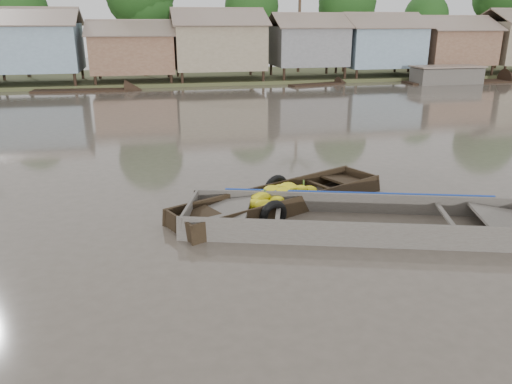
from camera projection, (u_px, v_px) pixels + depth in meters
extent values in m
plane|color=#4D453B|center=(298.00, 244.00, 10.50)|extent=(120.00, 120.00, 0.00)
cube|color=#384723|center=(183.00, 78.00, 41.02)|extent=(120.00, 12.00, 0.50)
cube|color=gray|center=(34.00, 47.00, 34.82)|extent=(6.20, 5.20, 3.20)
cube|color=brown|center=(25.00, 16.00, 32.86)|extent=(6.60, 3.02, 1.28)
cube|color=brown|center=(34.00, 16.00, 35.46)|extent=(6.60, 3.02, 1.28)
cube|color=brown|center=(133.00, 53.00, 36.31)|extent=(5.80, 4.60, 2.70)
cube|color=brown|center=(130.00, 28.00, 34.58)|extent=(6.20, 2.67, 1.14)
cube|color=brown|center=(131.00, 27.00, 36.88)|extent=(6.20, 2.67, 1.14)
cube|color=#82735A|center=(218.00, 46.00, 37.41)|extent=(6.50, 5.30, 3.30)
cube|color=brown|center=(220.00, 16.00, 35.41)|extent=(6.90, 3.08, 1.31)
cube|color=brown|center=(215.00, 17.00, 38.05)|extent=(6.90, 3.08, 1.31)
cube|color=slate|center=(307.00, 46.00, 38.81)|extent=(5.40, 4.70, 2.90)
cube|color=brown|center=(313.00, 20.00, 37.02)|extent=(5.80, 2.73, 1.17)
cube|color=brown|center=(303.00, 20.00, 39.37)|extent=(5.80, 2.73, 1.17)
cube|color=gray|center=(379.00, 47.00, 40.03)|extent=(6.00, 5.00, 3.10)
cube|color=brown|center=(389.00, 20.00, 38.14)|extent=(6.40, 2.90, 1.24)
cube|color=brown|center=(373.00, 20.00, 40.63)|extent=(6.40, 2.90, 1.24)
cube|color=brown|center=(451.00, 46.00, 41.34)|extent=(5.70, 4.90, 2.80)
cube|color=brown|center=(464.00, 23.00, 39.51)|extent=(6.10, 2.85, 1.21)
cube|color=brown|center=(445.00, 23.00, 41.96)|extent=(6.10, 2.85, 1.21)
cylinder|color=#473323|center=(25.00, 48.00, 38.77)|extent=(0.28, 0.28, 4.90)
sphere|color=#1A3A12|center=(20.00, 10.00, 37.86)|extent=(4.20, 4.20, 4.20)
cylinder|color=#473323|center=(143.00, 38.00, 39.40)|extent=(0.28, 0.28, 6.30)
cylinder|color=#473323|center=(252.00, 44.00, 42.28)|extent=(0.28, 0.28, 5.25)
sphere|color=#1A3A12|center=(252.00, 6.00, 41.30)|extent=(4.50, 4.50, 4.50)
cylinder|color=#473323|center=(345.00, 41.00, 42.88)|extent=(0.28, 0.28, 5.60)
sphere|color=#1A3A12|center=(347.00, 1.00, 41.84)|extent=(4.80, 4.80, 4.80)
cylinder|color=#473323|center=(423.00, 46.00, 45.56)|extent=(0.28, 0.28, 4.55)
sphere|color=#1A3A12|center=(426.00, 16.00, 44.71)|extent=(3.90, 3.90, 3.90)
cylinder|color=#473323|center=(499.00, 34.00, 45.68)|extent=(0.28, 0.28, 6.65)
cylinder|color=#473323|center=(299.00, 27.00, 42.16)|extent=(0.24, 0.24, 8.00)
cube|color=black|center=(281.00, 209.00, 12.64)|extent=(5.76, 3.48, 0.08)
cube|color=black|center=(266.00, 194.00, 13.04)|extent=(5.47, 2.66, 0.55)
cube|color=black|center=(298.00, 208.00, 12.09)|extent=(5.47, 2.66, 0.55)
cube|color=black|center=(360.00, 180.00, 14.23)|extent=(0.60, 1.20, 0.52)
cube|color=black|center=(348.00, 181.00, 13.92)|extent=(1.39, 1.44, 0.20)
cube|color=black|center=(179.00, 228.00, 10.90)|extent=(0.60, 1.20, 0.52)
cube|color=black|center=(199.00, 220.00, 11.17)|extent=(1.39, 1.44, 0.20)
cube|color=black|center=(236.00, 208.00, 11.73)|extent=(0.62, 1.17, 0.05)
cube|color=black|center=(322.00, 186.00, 13.32)|extent=(0.62, 1.17, 0.05)
ellipsoid|color=yellow|center=(254.00, 205.00, 11.99)|extent=(0.57, 0.50, 0.29)
ellipsoid|color=yellow|center=(272.00, 191.00, 12.35)|extent=(0.54, 0.47, 0.28)
ellipsoid|color=yellow|center=(320.00, 195.00, 12.85)|extent=(0.48, 0.42, 0.24)
ellipsoid|color=yellow|center=(277.00, 192.00, 12.56)|extent=(0.54, 0.48, 0.28)
ellipsoid|color=yellow|center=(261.00, 213.00, 11.78)|extent=(0.45, 0.40, 0.23)
ellipsoid|color=yellow|center=(271.00, 193.00, 12.56)|extent=(0.51, 0.45, 0.26)
ellipsoid|color=yellow|center=(280.00, 189.00, 12.56)|extent=(0.44, 0.38, 0.22)
ellipsoid|color=yellow|center=(277.00, 195.00, 12.30)|extent=(0.53, 0.47, 0.27)
ellipsoid|color=yellow|center=(301.00, 189.00, 12.63)|extent=(0.45, 0.39, 0.23)
ellipsoid|color=yellow|center=(294.00, 190.00, 13.14)|extent=(0.50, 0.43, 0.25)
ellipsoid|color=yellow|center=(263.00, 196.00, 12.23)|extent=(0.57, 0.50, 0.29)
ellipsoid|color=yellow|center=(283.00, 193.00, 12.30)|extent=(0.54, 0.48, 0.28)
ellipsoid|color=yellow|center=(281.00, 191.00, 13.01)|extent=(0.48, 0.42, 0.24)
ellipsoid|color=yellow|center=(270.00, 194.00, 12.62)|extent=(0.46, 0.41, 0.24)
ellipsoid|color=yellow|center=(271.00, 194.00, 12.46)|extent=(0.50, 0.44, 0.26)
ellipsoid|color=yellow|center=(288.00, 188.00, 12.53)|extent=(0.58, 0.51, 0.30)
ellipsoid|color=yellow|center=(281.00, 191.00, 12.95)|extent=(0.49, 0.43, 0.25)
ellipsoid|color=yellow|center=(277.00, 200.00, 12.08)|extent=(0.44, 0.39, 0.23)
ellipsoid|color=yellow|center=(267.00, 209.00, 11.92)|extent=(0.55, 0.49, 0.28)
ellipsoid|color=yellow|center=(262.00, 206.00, 11.93)|extent=(0.57, 0.50, 0.29)
ellipsoid|color=yellow|center=(265.00, 208.00, 11.89)|extent=(0.56, 0.49, 0.29)
ellipsoid|color=yellow|center=(309.00, 191.00, 12.86)|extent=(0.53, 0.46, 0.27)
ellipsoid|color=yellow|center=(247.00, 204.00, 12.08)|extent=(0.52, 0.46, 0.27)
ellipsoid|color=yellow|center=(287.00, 193.00, 12.45)|extent=(0.51, 0.45, 0.26)
ellipsoid|color=yellow|center=(294.00, 201.00, 12.34)|extent=(0.46, 0.40, 0.24)
ellipsoid|color=yellow|center=(265.00, 205.00, 11.98)|extent=(0.51, 0.44, 0.26)
ellipsoid|color=yellow|center=(259.00, 198.00, 12.17)|extent=(0.49, 0.43, 0.25)
cylinder|color=#3F6626|center=(265.00, 193.00, 12.16)|extent=(0.04, 0.04, 0.19)
cylinder|color=#3F6626|center=(288.00, 188.00, 12.58)|extent=(0.04, 0.04, 0.19)
cylinder|color=#3F6626|center=(304.00, 184.00, 12.89)|extent=(0.04, 0.04, 0.19)
torus|color=black|center=(276.00, 189.00, 13.34)|extent=(0.81, 0.51, 0.81)
torus|color=black|center=(273.00, 216.00, 11.53)|extent=(0.77, 0.49, 0.76)
cube|color=#48433D|center=(360.00, 232.00, 11.31)|extent=(7.97, 3.90, 0.08)
cube|color=#48433D|center=(357.00, 205.00, 12.12)|extent=(7.69, 2.50, 0.64)
cube|color=#48433D|center=(366.00, 238.00, 10.32)|extent=(7.69, 2.50, 0.64)
cube|color=#48433D|center=(511.00, 222.00, 10.93)|extent=(1.79, 2.01, 0.25)
cube|color=#48433D|center=(190.00, 215.00, 11.53)|extent=(0.63, 1.88, 0.61)
cube|color=#48433D|center=(219.00, 213.00, 11.45)|extent=(1.79, 2.01, 0.25)
cube|color=#48433D|center=(278.00, 212.00, 11.33)|extent=(0.64, 1.82, 0.05)
cube|color=#48433D|center=(447.00, 218.00, 11.02)|extent=(0.64, 1.82, 0.05)
cube|color=#665E54|center=(360.00, 230.00, 11.29)|extent=(6.14, 3.20, 0.02)
cube|color=navy|center=(357.00, 195.00, 12.10)|extent=(6.21, 1.98, 0.16)
torus|color=olive|center=(433.00, 237.00, 10.86)|extent=(0.45, 0.45, 0.06)
torus|color=olive|center=(433.00, 235.00, 10.85)|extent=(0.36, 0.36, 0.06)
cube|color=black|center=(316.00, 86.00, 36.41)|extent=(4.32, 2.01, 0.35)
cube|color=black|center=(81.00, 92.00, 33.18)|extent=(6.34, 1.85, 0.35)
cube|color=black|center=(458.00, 83.00, 37.91)|extent=(8.42, 2.08, 0.35)
cube|color=black|center=(446.00, 76.00, 37.20)|extent=(5.00, 2.00, 1.20)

